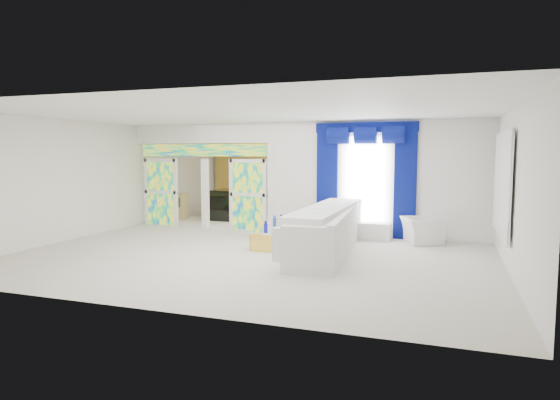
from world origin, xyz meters
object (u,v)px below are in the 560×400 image
at_px(console_table, 365,231).
at_px(grand_piano, 239,202).
at_px(white_sofa, 328,232).
at_px(coffee_table, 275,236).
at_px(armchair, 422,230).

distance_m(console_table, grand_piano, 6.10).
bearing_deg(white_sofa, grand_piano, 126.57).
distance_m(white_sofa, grand_piano, 6.89).
height_order(white_sofa, console_table, white_sofa).
bearing_deg(coffee_table, armchair, 23.02).
bearing_deg(coffee_table, grand_piano, 122.55).
xyz_separation_m(armchair, grand_piano, (-6.40, 3.54, 0.14)).
distance_m(coffee_table, armchair, 3.54).
bearing_deg(grand_piano, white_sofa, -45.45).
xyz_separation_m(coffee_table, grand_piano, (-3.14, 4.92, 0.25)).
xyz_separation_m(console_table, grand_piano, (-5.03, 3.44, 0.24)).
distance_m(console_table, armchair, 1.38).
xyz_separation_m(white_sofa, armchair, (1.91, 1.68, -0.13)).
xyz_separation_m(coffee_table, armchair, (3.26, 1.38, 0.11)).
relative_size(console_table, armchair, 1.33).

